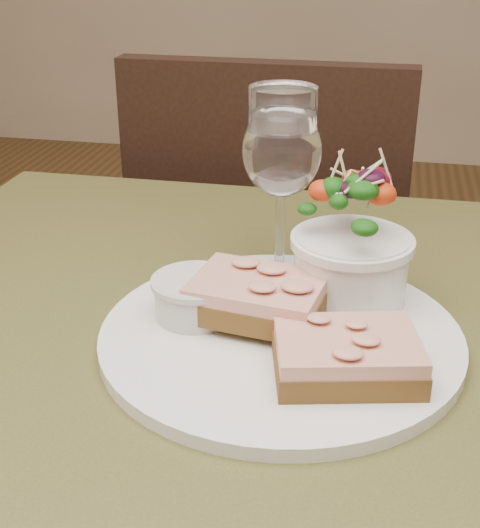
% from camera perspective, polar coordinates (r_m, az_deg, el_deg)
% --- Properties ---
extents(cafe_table, '(0.80, 0.80, 0.75)m').
position_cam_1_polar(cafe_table, '(0.68, 0.23, -13.69)').
color(cafe_table, '#44401D').
rests_on(cafe_table, ground).
extents(chair_far, '(0.42, 0.42, 0.90)m').
position_cam_1_polar(chair_far, '(1.43, 2.80, -8.02)').
color(chair_far, black).
rests_on(chair_far, ground).
extents(dinner_plate, '(0.31, 0.31, 0.01)m').
position_cam_1_polar(dinner_plate, '(0.63, 3.16, -5.64)').
color(dinner_plate, white).
rests_on(dinner_plate, cafe_table).
extents(sandwich_front, '(0.13, 0.10, 0.03)m').
position_cam_1_polar(sandwich_front, '(0.57, 8.30, -7.03)').
color(sandwich_front, '#4A2F13').
rests_on(sandwich_front, dinner_plate).
extents(sandwich_back, '(0.12, 0.10, 0.03)m').
position_cam_1_polar(sandwich_back, '(0.63, 1.40, -2.55)').
color(sandwich_back, '#4A2F13').
rests_on(sandwich_back, dinner_plate).
extents(ramekin, '(0.07, 0.07, 0.04)m').
position_cam_1_polar(ramekin, '(0.64, -3.51, -2.44)').
color(ramekin, beige).
rests_on(ramekin, dinner_plate).
extents(salad_bowl, '(0.10, 0.10, 0.13)m').
position_cam_1_polar(salad_bowl, '(0.66, 8.73, 1.99)').
color(salad_bowl, white).
rests_on(salad_bowl, dinner_plate).
extents(garnish, '(0.05, 0.04, 0.02)m').
position_cam_1_polar(garnish, '(0.70, -3.26, -0.96)').
color(garnish, black).
rests_on(garnish, dinner_plate).
extents(wine_glass, '(0.08, 0.08, 0.18)m').
position_cam_1_polar(wine_glass, '(0.71, 3.26, 8.35)').
color(wine_glass, white).
rests_on(wine_glass, cafe_table).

